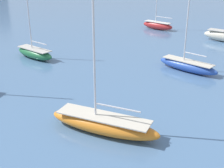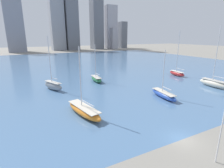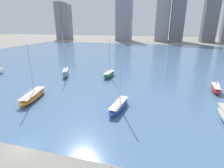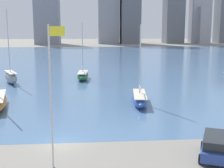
{
  "view_description": "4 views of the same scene",
  "coord_description": "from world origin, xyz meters",
  "px_view_note": "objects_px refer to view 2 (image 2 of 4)",
  "views": [
    {
      "loc": [
        -28.8,
        -0.7,
        14.56
      ],
      "look_at": [
        -3.12,
        17.63,
        1.59
      ],
      "focal_mm": 50.0,
      "sensor_mm": 36.0,
      "label": 1
    },
    {
      "loc": [
        -18.48,
        -14.54,
        13.87
      ],
      "look_at": [
        -1.0,
        19.48,
        3.4
      ],
      "focal_mm": 28.0,
      "sensor_mm": 36.0,
      "label": 2
    },
    {
      "loc": [
        16.65,
        -15.91,
        15.81
      ],
      "look_at": [
        7.12,
        19.2,
        3.44
      ],
      "focal_mm": 28.0,
      "sensor_mm": 36.0,
      "label": 3
    },
    {
      "loc": [
        2.43,
        -27.83,
        10.72
      ],
      "look_at": [
        6.05,
        15.51,
        2.68
      ],
      "focal_mm": 50.0,
      "sensor_mm": 36.0,
      "label": 4
    }
  ],
  "objects_px": {
    "sailboat_orange": "(84,110)",
    "sailboat_gray": "(53,85)",
    "sailboat_blue": "(164,94)",
    "sailboat_red": "(177,73)",
    "sailboat_green": "(96,79)",
    "sailboat_cream": "(214,83)"
  },
  "relations": [
    {
      "from": "sailboat_orange",
      "to": "sailboat_blue",
      "type": "xyz_separation_m",
      "value": [
        19.44,
        0.31,
        -0.06
      ]
    },
    {
      "from": "sailboat_blue",
      "to": "sailboat_red",
      "type": "distance_m",
      "value": 26.24
    },
    {
      "from": "sailboat_green",
      "to": "sailboat_cream",
      "type": "xyz_separation_m",
      "value": [
        27.15,
        -21.17,
        0.24
      ]
    },
    {
      "from": "sailboat_gray",
      "to": "sailboat_cream",
      "type": "distance_m",
      "value": 44.64
    },
    {
      "from": "sailboat_orange",
      "to": "sailboat_gray",
      "type": "relative_size",
      "value": 0.88
    },
    {
      "from": "sailboat_blue",
      "to": "sailboat_cream",
      "type": "xyz_separation_m",
      "value": [
        19.01,
        0.21,
        0.29
      ]
    },
    {
      "from": "sailboat_cream",
      "to": "sailboat_red",
      "type": "xyz_separation_m",
      "value": [
        2.04,
        15.46,
        -0.11
      ]
    },
    {
      "from": "sailboat_orange",
      "to": "sailboat_blue",
      "type": "bearing_deg",
      "value": -10.59
    },
    {
      "from": "sailboat_green",
      "to": "sailboat_blue",
      "type": "height_order",
      "value": "sailboat_green"
    },
    {
      "from": "sailboat_cream",
      "to": "sailboat_orange",
      "type": "bearing_deg",
      "value": -178.47
    },
    {
      "from": "sailboat_green",
      "to": "sailboat_gray",
      "type": "distance_m",
      "value": 14.02
    },
    {
      "from": "sailboat_green",
      "to": "sailboat_gray",
      "type": "bearing_deg",
      "value": -163.07
    },
    {
      "from": "sailboat_cream",
      "to": "sailboat_blue",
      "type": "bearing_deg",
      "value": -178.62
    },
    {
      "from": "sailboat_orange",
      "to": "sailboat_gray",
      "type": "distance_m",
      "value": 18.75
    },
    {
      "from": "sailboat_blue",
      "to": "sailboat_red",
      "type": "height_order",
      "value": "sailboat_red"
    },
    {
      "from": "sailboat_green",
      "to": "sailboat_red",
      "type": "xyz_separation_m",
      "value": [
        29.19,
        -5.71,
        0.13
      ]
    },
    {
      "from": "sailboat_gray",
      "to": "sailboat_red",
      "type": "distance_m",
      "value": 42.94
    },
    {
      "from": "sailboat_blue",
      "to": "sailboat_orange",
      "type": "bearing_deg",
      "value": -171.88
    },
    {
      "from": "sailboat_cream",
      "to": "sailboat_red",
      "type": "bearing_deg",
      "value": 83.23
    },
    {
      "from": "sailboat_orange",
      "to": "sailboat_cream",
      "type": "bearing_deg",
      "value": -10.73
    },
    {
      "from": "sailboat_green",
      "to": "sailboat_red",
      "type": "distance_m",
      "value": 29.74
    },
    {
      "from": "sailboat_green",
      "to": "sailboat_red",
      "type": "relative_size",
      "value": 0.73
    }
  ]
}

